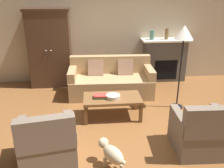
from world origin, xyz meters
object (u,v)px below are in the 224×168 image
object	(u,v)px
fireplace	(164,60)
armchair_near_right	(201,133)
armoire	(50,48)
dog	(112,154)
coffee_table	(112,100)
mantel_vase_jade	(152,35)
couch	(111,81)
fruit_bowl	(113,96)
armchair_near_left	(48,144)
floor_lamp	(184,37)
mantel_vase_bronze	(167,34)
book_stack	(101,96)

from	to	relation	value
fireplace	armchair_near_right	bearing A→B (deg)	-95.97
armoire	dog	xyz separation A→B (m)	(1.24, -3.34, -0.72)
armoire	fireplace	bearing A→B (deg)	1.51
fireplace	coffee_table	distance (m)	2.49
mantel_vase_jade	dog	distance (m)	3.78
armoire	couch	xyz separation A→B (m)	(1.45, -0.74, -0.65)
fireplace	fruit_bowl	size ratio (longest dim) A/B	4.62
mantel_vase_jade	armchair_near_left	world-z (taller)	mantel_vase_jade
coffee_table	floor_lamp	bearing A→B (deg)	11.54
armchair_near_left	armchair_near_right	bearing A→B (deg)	2.08
fireplace	dog	world-z (taller)	fireplace
fireplace	couch	distance (m)	1.73
armchair_near_left	floor_lamp	world-z (taller)	floor_lamp
floor_lamp	fruit_bowl	bearing A→B (deg)	-166.52
couch	dog	bearing A→B (deg)	-94.68
fireplace	armchair_near_right	xyz separation A→B (m)	(-0.33, -3.13, -0.25)
armchair_near_right	dog	world-z (taller)	armchair_near_right
floor_lamp	dog	bearing A→B (deg)	-130.95
armoire	mantel_vase_jade	xyz separation A→B (m)	(2.57, 0.06, 0.27)
couch	mantel_vase_bronze	size ratio (longest dim) A/B	6.84
mantel_vase_jade	armchair_near_right	size ratio (longest dim) A/B	0.26
fruit_bowl	mantel_vase_jade	size ratio (longest dim) A/B	1.18
armoire	couch	bearing A→B (deg)	-27.00
fireplace	dog	size ratio (longest dim) A/B	2.47
fireplace	book_stack	world-z (taller)	fireplace
fruit_bowl	couch	bearing A→B (deg)	86.99
armoire	mantel_vase_jade	bearing A→B (deg)	1.34
armoire	coffee_table	size ratio (longest dim) A/B	1.74
armoire	coffee_table	bearing A→B (deg)	-53.24
floor_lamp	fireplace	bearing A→B (deg)	83.97
mantel_vase_jade	couch	bearing A→B (deg)	-144.47
fireplace	mantel_vase_jade	bearing A→B (deg)	-177.30
mantel_vase_jade	armchair_near_left	bearing A→B (deg)	-124.89
fruit_bowl	mantel_vase_jade	bearing A→B (deg)	58.89
armchair_near_left	floor_lamp	bearing A→B (deg)	32.83
coffee_table	mantel_vase_jade	size ratio (longest dim) A/B	4.75
couch	armchair_near_right	xyz separation A→B (m)	(1.17, -2.31, -0.00)
coffee_table	couch	bearing A→B (deg)	86.38
book_stack	mantel_vase_bronze	bearing A→B (deg)	46.99
coffee_table	armchair_near_left	xyz separation A→B (m)	(-1.04, -1.28, -0.05)
armoire	armchair_near_right	bearing A→B (deg)	-49.30
mantel_vase_jade	armchair_near_right	world-z (taller)	mantel_vase_jade
armchair_near_left	coffee_table	bearing A→B (deg)	51.10
book_stack	mantel_vase_bronze	xyz separation A→B (m)	(1.79, 1.92, 0.81)
coffee_table	armchair_near_right	bearing A→B (deg)	-44.03
fireplace	floor_lamp	xyz separation A→B (m)	(-0.17, -1.64, 0.92)
armoire	armchair_near_left	world-z (taller)	armoire
coffee_table	armchair_near_right	size ratio (longest dim) A/B	1.25
fireplace	armoire	xyz separation A→B (m)	(-2.95, -0.08, 0.39)
mantel_vase_bronze	floor_lamp	world-z (taller)	floor_lamp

